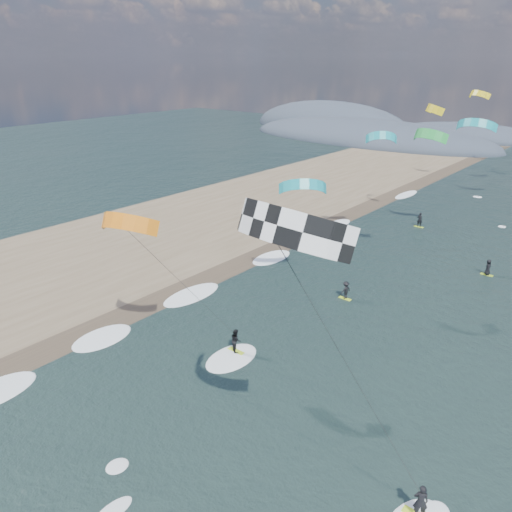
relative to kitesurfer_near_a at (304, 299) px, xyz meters
The scene contains 9 objects.
ground 15.46m from the kitesurfer_near_a, behind, with size 260.00×260.00×0.00m, color black.
sand_strip 37.04m from the kitesurfer_near_a, 165.54° to the left, with size 26.00×240.00×0.00m, color brown.
wet_sand_strip 26.44m from the kitesurfer_near_a, 158.29° to the left, with size 3.00×240.00×0.00m, color #382D23.
coastal_hills 120.50m from the kitesurfer_near_a, 117.23° to the left, with size 80.00×41.00×15.00m.
kitesurfer_near_a is the anchor object (origin of this frame).
kitesurfer_near_b 15.92m from the kitesurfer_near_a, 159.24° to the left, with size 7.09×8.65×11.49m.
far_kitesurfers 33.69m from the kitesurfer_near_a, 106.12° to the left, with size 11.70×23.00×1.78m.
bg_kite_field 53.78m from the kitesurfer_near_a, 101.37° to the left, with size 14.05×68.92×7.33m.
shoreline_surf 27.45m from the kitesurfer_near_a, 147.01° to the left, with size 2.40×79.40×0.11m.
Camera 1 is at (18.08, -10.79, 18.97)m, focal length 35.00 mm.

